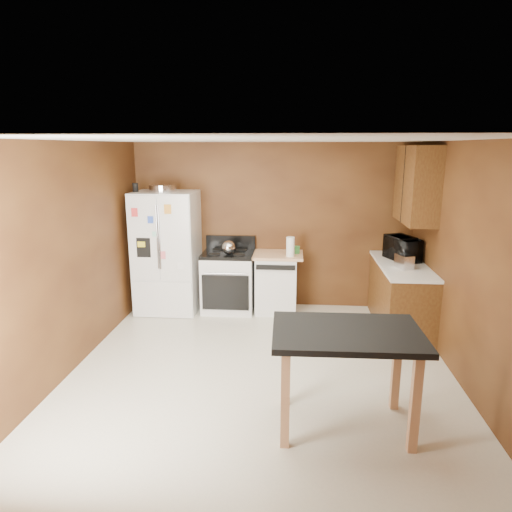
# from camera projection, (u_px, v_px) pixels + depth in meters

# --- Properties ---
(floor) EXTENTS (4.50, 4.50, 0.00)m
(floor) POSITION_uv_depth(u_px,v_px,m) (261.00, 371.00, 5.08)
(floor) COLOR beige
(floor) RESTS_ON ground
(ceiling) EXTENTS (4.50, 4.50, 0.00)m
(ceiling) POSITION_uv_depth(u_px,v_px,m) (262.00, 140.00, 4.49)
(ceiling) COLOR white
(ceiling) RESTS_ON ground
(wall_back) EXTENTS (4.20, 0.00, 4.20)m
(wall_back) POSITION_uv_depth(u_px,v_px,m) (272.00, 226.00, 6.97)
(wall_back) COLOR brown
(wall_back) RESTS_ON ground
(wall_front) EXTENTS (4.20, 0.00, 4.20)m
(wall_front) POSITION_uv_depth(u_px,v_px,m) (233.00, 359.00, 2.61)
(wall_front) COLOR brown
(wall_front) RESTS_ON ground
(wall_left) EXTENTS (0.00, 4.50, 4.50)m
(wall_left) POSITION_uv_depth(u_px,v_px,m) (69.00, 258.00, 4.96)
(wall_left) COLOR brown
(wall_left) RESTS_ON ground
(wall_right) EXTENTS (0.00, 4.50, 4.50)m
(wall_right) POSITION_uv_depth(u_px,v_px,m) (468.00, 267.00, 4.61)
(wall_right) COLOR brown
(wall_right) RESTS_ON ground
(roasting_pan) EXTENTS (0.39, 0.39, 0.10)m
(roasting_pan) POSITION_uv_depth(u_px,v_px,m) (163.00, 188.00, 6.59)
(roasting_pan) COLOR silver
(roasting_pan) RESTS_ON refrigerator
(pen_cup) EXTENTS (0.08, 0.08, 0.12)m
(pen_cup) POSITION_uv_depth(u_px,v_px,m) (135.00, 187.00, 6.55)
(pen_cup) COLOR black
(pen_cup) RESTS_ON refrigerator
(kettle) EXTENTS (0.20, 0.20, 0.20)m
(kettle) POSITION_uv_depth(u_px,v_px,m) (229.00, 247.00, 6.65)
(kettle) COLOR silver
(kettle) RESTS_ON gas_range
(paper_towel) EXTENTS (0.15, 0.15, 0.28)m
(paper_towel) POSITION_uv_depth(u_px,v_px,m) (290.00, 247.00, 6.56)
(paper_towel) COLOR white
(paper_towel) RESTS_ON dishwasher
(green_canister) EXTENTS (0.12, 0.12, 0.11)m
(green_canister) POSITION_uv_depth(u_px,v_px,m) (296.00, 250.00, 6.76)
(green_canister) COLOR green
(green_canister) RESTS_ON dishwasher
(toaster) EXTENTS (0.22, 0.28, 0.18)m
(toaster) POSITION_uv_depth(u_px,v_px,m) (404.00, 261.00, 5.89)
(toaster) COLOR silver
(toaster) RESTS_ON right_cabinets
(microwave) EXTENTS (0.54, 0.63, 0.29)m
(microwave) POSITION_uv_depth(u_px,v_px,m) (402.00, 249.00, 6.31)
(microwave) COLOR black
(microwave) RESTS_ON right_cabinets
(refrigerator) EXTENTS (0.90, 0.80, 1.80)m
(refrigerator) POSITION_uv_depth(u_px,v_px,m) (167.00, 252.00, 6.80)
(refrigerator) COLOR white
(refrigerator) RESTS_ON ground
(gas_range) EXTENTS (0.76, 0.68, 1.10)m
(gas_range) POSITION_uv_depth(u_px,v_px,m) (229.00, 281.00, 6.89)
(gas_range) COLOR white
(gas_range) RESTS_ON ground
(dishwasher) EXTENTS (0.78, 0.63, 0.89)m
(dishwasher) POSITION_uv_depth(u_px,v_px,m) (276.00, 282.00, 6.85)
(dishwasher) COLOR white
(dishwasher) RESTS_ON ground
(right_cabinets) EXTENTS (0.63, 1.58, 2.45)m
(right_cabinets) POSITION_uv_depth(u_px,v_px,m) (405.00, 263.00, 6.15)
(right_cabinets) COLOR brown
(right_cabinets) RESTS_ON ground
(island) EXTENTS (1.28, 0.87, 0.91)m
(island) POSITION_uv_depth(u_px,v_px,m) (347.00, 345.00, 3.91)
(island) COLOR black
(island) RESTS_ON ground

